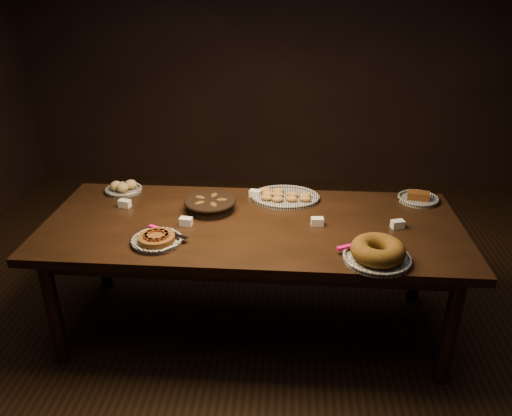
# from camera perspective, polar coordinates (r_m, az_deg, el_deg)

# --- Properties ---
(ground) EXTENTS (5.00, 5.00, 0.00)m
(ground) POSITION_cam_1_polar(r_m,az_deg,el_deg) (3.29, -0.41, -13.40)
(ground) COLOR black
(ground) RESTS_ON ground
(buffet_table) EXTENTS (2.40, 1.00, 0.75)m
(buffet_table) POSITION_cam_1_polar(r_m,az_deg,el_deg) (2.91, -0.46, -2.97)
(buffet_table) COLOR black
(buffet_table) RESTS_ON ground
(apple_tart_plate) EXTENTS (0.31, 0.28, 0.05)m
(apple_tart_plate) POSITION_cam_1_polar(r_m,az_deg,el_deg) (2.71, -11.27, -3.53)
(apple_tart_plate) COLOR white
(apple_tart_plate) RESTS_ON buffet_table
(madeleine_platter) EXTENTS (0.43, 0.35, 0.05)m
(madeleine_platter) POSITION_cam_1_polar(r_m,az_deg,el_deg) (3.17, 3.29, 1.31)
(madeleine_platter) COLOR black
(madeleine_platter) RESTS_ON buffet_table
(bundt_cake_plate) EXTENTS (0.37, 0.35, 0.11)m
(bundt_cake_plate) POSITION_cam_1_polar(r_m,az_deg,el_deg) (2.56, 13.71, -4.96)
(bundt_cake_plate) COLOR black
(bundt_cake_plate) RESTS_ON buffet_table
(croissant_basket) EXTENTS (0.36, 0.36, 0.08)m
(croissant_basket) POSITION_cam_1_polar(r_m,az_deg,el_deg) (3.02, -5.27, 0.50)
(croissant_basket) COLOR black
(croissant_basket) RESTS_ON buffet_table
(bread_roll_plate) EXTENTS (0.24, 0.24, 0.08)m
(bread_roll_plate) POSITION_cam_1_polar(r_m,az_deg,el_deg) (3.38, -14.91, 2.21)
(bread_roll_plate) COLOR white
(bread_roll_plate) RESTS_ON buffet_table
(loaf_plate) EXTENTS (0.25, 0.25, 0.06)m
(loaf_plate) POSITION_cam_1_polar(r_m,az_deg,el_deg) (3.30, 18.05, 1.09)
(loaf_plate) COLOR black
(loaf_plate) RESTS_ON buffet_table
(tent_cards) EXTENTS (1.70, 0.48, 0.04)m
(tent_cards) POSITION_cam_1_polar(r_m,az_deg,el_deg) (2.94, -0.25, -0.49)
(tent_cards) COLOR white
(tent_cards) RESTS_ON buffet_table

